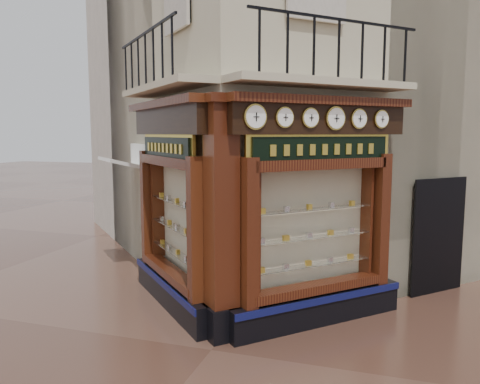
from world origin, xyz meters
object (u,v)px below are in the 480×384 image
at_px(clock_b, 285,117).
at_px(clock_e, 359,119).
at_px(clock_d, 335,118).
at_px(corner_pilaster, 222,222).
at_px(signboard_right, 322,149).
at_px(clock_c, 310,118).
at_px(awning, 125,270).
at_px(clock_a, 255,117).
at_px(clock_f, 381,119).
at_px(signboard_left, 167,148).

relative_size(clock_b, clock_e, 0.95).
bearing_deg(clock_b, clock_d, 0.00).
relative_size(corner_pilaster, clock_b, 12.00).
bearing_deg(clock_d, signboard_right, 147.15).
relative_size(clock_b, signboard_right, 0.16).
height_order(corner_pilaster, clock_b, corner_pilaster).
distance_m(clock_c, clock_d, 0.51).
relative_size(awning, signboard_right, 0.68).
height_order(clock_a, clock_f, clock_a).
distance_m(signboard_left, signboard_right, 2.92).
bearing_deg(clock_a, clock_f, 0.00).
xyz_separation_m(clock_c, signboard_left, (-2.76, 0.32, -0.52)).
height_order(clock_b, clock_e, clock_e).
bearing_deg(clock_a, corner_pilaster, 131.53).
height_order(clock_c, signboard_right, clock_c).
bearing_deg(clock_e, signboard_right, 170.78).
xyz_separation_m(clock_a, clock_f, (1.82, 1.82, -0.00)).
xyz_separation_m(clock_d, clock_e, (0.36, 0.36, -0.00)).
relative_size(clock_a, signboard_right, 0.19).
height_order(clock_b, clock_d, clock_d).
height_order(clock_e, signboard_right, clock_e).
height_order(clock_c, clock_d, clock_d).
relative_size(clock_d, awning, 0.28).
bearing_deg(awning, clock_f, -145.52).
xyz_separation_m(clock_e, clock_f, (0.37, 0.37, 0.00)).
height_order(clock_e, awning, clock_e).
relative_size(clock_b, awning, 0.23).
xyz_separation_m(corner_pilaster, signboard_right, (1.46, 1.01, 1.15)).
distance_m(awning, signboard_right, 6.23).
xyz_separation_m(clock_a, awning, (-4.17, 2.93, -3.62)).
bearing_deg(clock_f, clock_c, -180.00).
relative_size(clock_a, clock_f, 1.21).
relative_size(clock_a, awning, 0.27).
height_order(clock_d, clock_e, clock_d).
xyz_separation_m(clock_e, signboard_left, (-3.48, -0.40, -0.52)).
bearing_deg(signboard_right, clock_d, -32.85).
height_order(corner_pilaster, clock_f, corner_pilaster).
xyz_separation_m(clock_f, signboard_left, (-3.85, -0.77, -0.52)).
height_order(clock_d, awning, clock_d).
height_order(corner_pilaster, awning, corner_pilaster).
relative_size(clock_c, clock_d, 0.83).
relative_size(clock_a, clock_b, 1.20).
bearing_deg(clock_e, clock_a, 180.00).
distance_m(corner_pilaster, signboard_left, 2.12).
bearing_deg(awning, clock_d, -154.26).
height_order(corner_pilaster, clock_c, corner_pilaster).
bearing_deg(clock_e, clock_d, 180.00).
xyz_separation_m(clock_a, signboard_right, (0.89, 1.05, -0.52)).
bearing_deg(clock_b, signboard_left, 119.38).
bearing_deg(clock_d, clock_e, -0.00).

